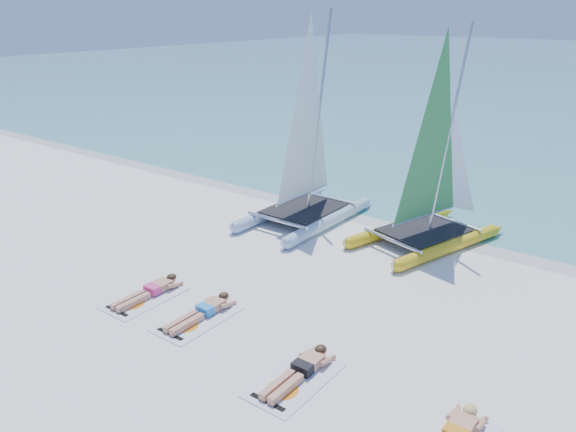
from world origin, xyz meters
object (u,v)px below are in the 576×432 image
object	(u,v)px
towel_b	(197,319)
sunbather_c	(301,369)
sunbather_a	(151,290)
sunbather_b	(204,311)
towel_a	(145,298)
towel_c	(295,380)
catamaran_blue	(306,160)
catamaran_yellow	(439,174)

from	to	relation	value
towel_b	sunbather_c	world-z (taller)	sunbather_c
sunbather_a	sunbather_b	size ratio (longest dim) A/B	1.00
towel_a	towel_c	size ratio (longest dim) A/B	1.00
catamaran_blue	catamaran_yellow	bearing A→B (deg)	13.71
towel_a	towel_b	xyz separation A→B (m)	(1.60, 0.07, 0.00)
towel_b	sunbather_b	world-z (taller)	sunbather_b
towel_a	towel_b	distance (m)	1.60
catamaran_blue	towel_b	world-z (taller)	catamaran_blue
catamaran_blue	sunbather_c	xyz separation A→B (m)	(4.44, -6.42, -1.77)
sunbather_a	towel_a	bearing A→B (deg)	-90.00
catamaran_yellow	towel_c	size ratio (longest dim) A/B	3.23
catamaran_blue	sunbather_a	distance (m)	6.31
catamaran_yellow	towel_a	size ratio (longest dim) A/B	3.23
towel_b	sunbather_a	bearing A→B (deg)	175.49
towel_a	catamaran_blue	bearing A→B (deg)	90.09
catamaran_yellow	towel_b	size ratio (longest dim) A/B	3.23
catamaran_blue	towel_a	distance (m)	6.52
sunbather_c	catamaran_yellow	bearing A→B (deg)	95.22
catamaran_yellow	sunbather_b	size ratio (longest dim) A/B	3.47
sunbather_a	towel_b	distance (m)	1.61
catamaran_blue	towel_c	size ratio (longest dim) A/B	3.41
sunbather_a	towel_b	bearing A→B (deg)	-4.51
sunbather_c	catamaran_blue	bearing A→B (deg)	124.65
towel_a	sunbather_c	bearing A→B (deg)	-2.24
sunbather_b	sunbather_c	distance (m)	2.86
towel_c	sunbather_a	bearing A→B (deg)	172.82
towel_b	catamaran_blue	bearing A→B (deg)	104.57
catamaran_yellow	towel_a	bearing A→B (deg)	-101.16
towel_a	sunbather_a	size ratio (longest dim) A/B	1.07
catamaran_yellow	sunbather_a	size ratio (longest dim) A/B	3.47
catamaran_blue	catamaran_yellow	world-z (taller)	catamaran_blue
towel_b	towel_c	bearing A→B (deg)	-8.67
sunbather_b	towel_c	bearing A→B (deg)	-12.42
sunbather_a	catamaran_yellow	bearing A→B (deg)	61.61
catamaran_yellow	sunbather_c	xyz separation A→B (m)	(0.67, -7.32, -1.77)
catamaran_blue	towel_a	bearing A→B (deg)	-89.61
catamaran_yellow	towel_a	xyz separation A→B (m)	(-3.76, -7.14, -1.88)
catamaran_blue	towel_c	bearing A→B (deg)	-55.83
sunbather_a	towel_c	xyz separation A→B (m)	(4.43, -0.56, -0.11)
catamaran_yellow	sunbather_a	world-z (taller)	catamaran_yellow
catamaran_yellow	sunbather_a	distance (m)	8.10
sunbather_c	towel_c	bearing A→B (deg)	-90.00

